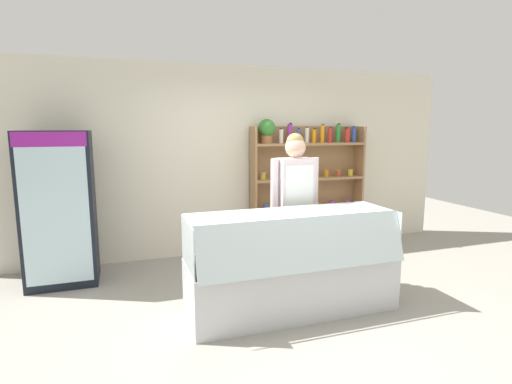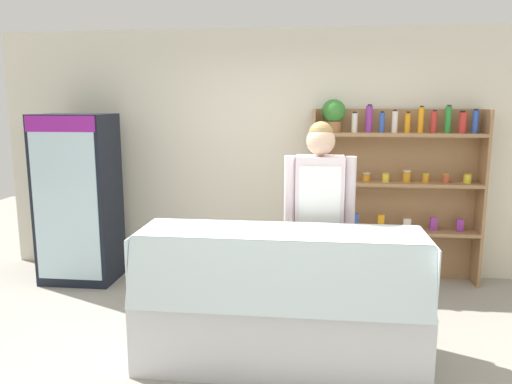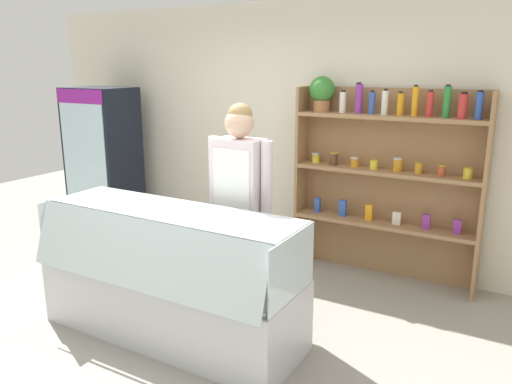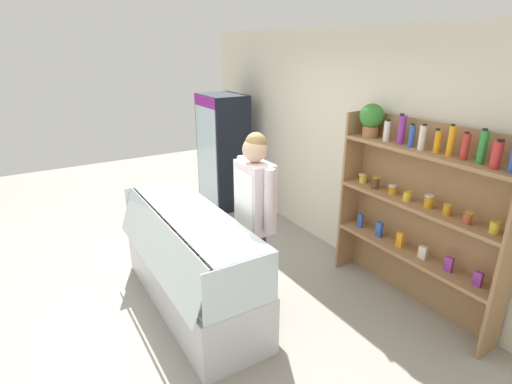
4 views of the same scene
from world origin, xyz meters
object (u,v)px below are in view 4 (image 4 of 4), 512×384
at_px(drinks_fridge, 223,152).
at_px(deli_display_case, 191,277).
at_px(shop_clerk, 255,207).
at_px(shelving_unit, 416,200).

xyz_separation_m(drinks_fridge, deli_display_case, (2.26, -1.53, -0.58)).
xyz_separation_m(deli_display_case, shop_clerk, (0.29, 0.57, 0.74)).
bearing_deg(shelving_unit, shop_clerk, -119.09).
bearing_deg(deli_display_case, drinks_fridge, 145.90).
bearing_deg(shop_clerk, drinks_fridge, 159.36).
distance_m(shelving_unit, shop_clerk, 1.56).
distance_m(shelving_unit, deli_display_case, 2.33).
distance_m(drinks_fridge, deli_display_case, 2.80).
relative_size(shelving_unit, deli_display_case, 0.94).
relative_size(drinks_fridge, shop_clerk, 1.02).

